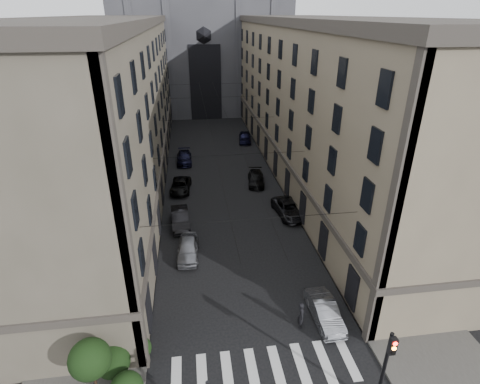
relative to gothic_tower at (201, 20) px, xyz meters
name	(u,v)px	position (x,y,z in m)	size (l,w,h in m)	color
sidewalk_left	(139,176)	(-10.50, -38.96, -17.72)	(7.00, 80.00, 0.15)	#383533
sidewalk_right	(295,167)	(10.50, -38.96, -17.72)	(7.00, 80.00, 0.15)	#383533
zebra_crossing	(265,369)	(0.00, -69.96, -17.79)	(11.00, 3.20, 0.01)	beige
building_left	(105,105)	(-13.44, -38.96, -8.45)	(13.60, 60.60, 18.85)	#4B463A
building_right	(322,99)	(13.44, -38.96, -8.45)	(13.60, 60.60, 18.85)	brown
gothic_tower	(201,20)	(0.00, 0.00, 0.00)	(35.00, 23.00, 58.00)	#2D2D33
traffic_light_right	(387,362)	(5.60, -73.04, -14.51)	(0.34, 0.50, 5.20)	black
shrub_cluster	(110,365)	(-8.72, -69.95, -16.00)	(3.90, 4.40, 3.90)	black
tram_wires	(218,120)	(0.00, -39.33, -10.55)	(14.00, 60.00, 0.43)	black
car_left_near	(188,249)	(-4.36, -57.71, -17.02)	(1.85, 4.59, 1.57)	slate
car_left_midnear	(180,219)	(-5.06, -52.34, -17.00)	(1.69, 4.84, 1.59)	black
car_left_midfar	(181,186)	(-5.06, -44.18, -17.13)	(2.23, 4.83, 1.34)	black
car_left_far	(184,158)	(-4.59, -34.82, -17.06)	(2.06, 5.06, 1.47)	black
car_right_near	(325,311)	(4.86, -66.60, -17.06)	(1.56, 4.47, 1.47)	slate
car_right_midnear	(289,209)	(6.20, -51.75, -17.06)	(2.47, 5.35, 1.49)	black
car_right_midfar	(256,179)	(4.20, -43.38, -17.10)	(1.94, 4.78, 1.39)	black
car_right_far	(245,137)	(5.33, -26.68, -16.98)	(1.92, 4.78, 1.63)	black
pedestrian	(301,315)	(3.08, -66.96, -16.81)	(0.72, 0.47, 1.98)	black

